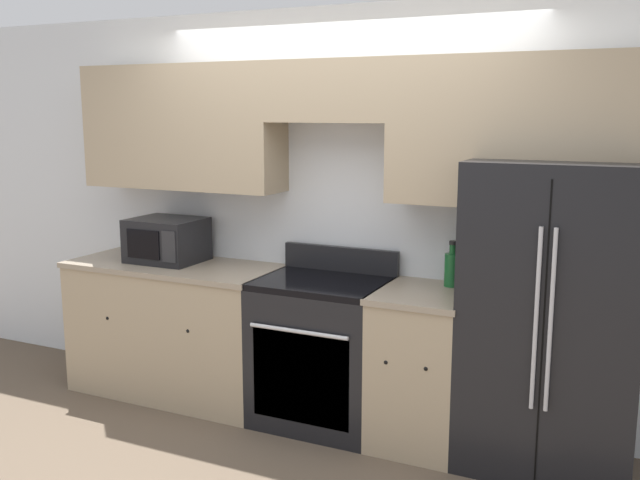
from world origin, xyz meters
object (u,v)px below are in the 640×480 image
(refrigerator, at_px, (554,316))
(bottle, at_px, (452,268))
(oven_range, at_px, (322,351))
(microwave, at_px, (167,240))

(refrigerator, height_order, bottle, refrigerator)
(oven_range, relative_size, bottle, 3.96)
(microwave, xyz_separation_m, bottle, (1.97, 0.14, -0.04))
(bottle, bearing_deg, microwave, -175.89)
(microwave, bearing_deg, bottle, 4.11)
(oven_range, height_order, microwave, microwave)
(oven_range, distance_m, microwave, 1.35)
(oven_range, bearing_deg, microwave, 177.72)
(refrigerator, xyz_separation_m, microwave, (-2.57, -0.03, 0.22))
(refrigerator, relative_size, microwave, 3.54)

